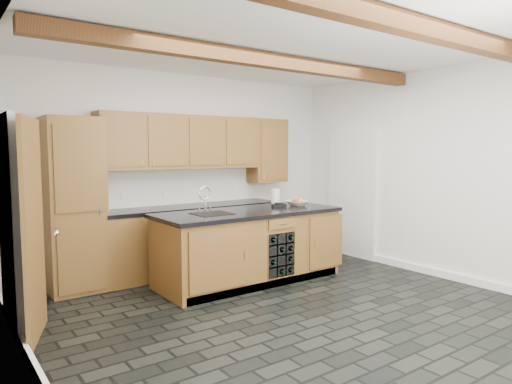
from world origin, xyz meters
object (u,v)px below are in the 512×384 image
kitchen_scale (279,205)px  fruit_bowl (297,203)px  paper_towel (276,196)px  island (250,246)px

kitchen_scale → fruit_bowl: 0.30m
kitchen_scale → paper_towel: 0.35m
island → kitchen_scale: size_ratio=11.55×
kitchen_scale → island: bearing=-149.1°
island → paper_towel: bearing=27.2°
island → fruit_bowl: 0.98m
fruit_bowl → paper_towel: paper_towel is taller
island → paper_towel: paper_towel is taller
kitchen_scale → paper_towel: paper_towel is taller
island → fruit_bowl: bearing=1.9°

